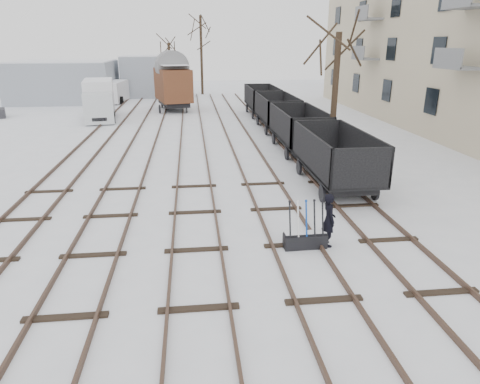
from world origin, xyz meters
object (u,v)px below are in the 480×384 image
object	(u,v)px
ground_frame	(305,239)
worker	(329,220)
panel_van	(113,91)
lorry	(99,99)
box_van_wagon	(173,84)
freight_wagon_a	(335,166)

from	to	relation	value
ground_frame	worker	distance (m)	0.92
ground_frame	panel_van	xyz separation A→B (m)	(-11.13, 34.64, 0.82)
lorry	panel_van	xyz separation A→B (m)	(-0.57, 10.26, -0.46)
worker	panel_van	xyz separation A→B (m)	(-11.86, 34.54, 0.27)
worker	box_van_wagon	size ratio (longest dim) A/B	0.29
worker	box_van_wagon	distance (m)	28.95
freight_wagon_a	panel_van	bearing A→B (deg)	115.53
freight_wagon_a	ground_frame	bearing A→B (deg)	-115.94
box_van_wagon	lorry	world-z (taller)	box_van_wagon
box_van_wagon	freight_wagon_a	bearing A→B (deg)	-84.52
ground_frame	lorry	world-z (taller)	lorry
ground_frame	freight_wagon_a	world-z (taller)	freight_wagon_a
ground_frame	box_van_wagon	distance (m)	28.95
worker	lorry	size ratio (longest dim) A/B	0.24
panel_van	worker	bearing A→B (deg)	-64.87
panel_van	freight_wagon_a	bearing A→B (deg)	-58.30
ground_frame	worker	bearing A→B (deg)	6.17
ground_frame	box_van_wagon	bearing A→B (deg)	97.98
worker	panel_van	size ratio (longest dim) A/B	0.33
worker	freight_wagon_a	bearing A→B (deg)	-21.46
box_van_wagon	panel_van	world-z (taller)	box_van_wagon
ground_frame	lorry	size ratio (longest dim) A/B	0.21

